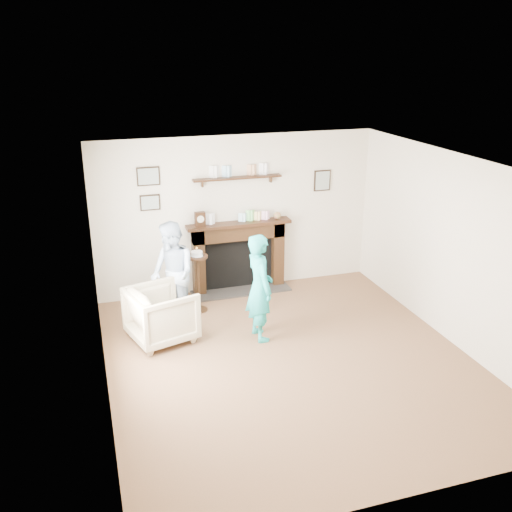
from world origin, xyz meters
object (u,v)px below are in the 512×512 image
(man, at_px, (175,321))
(pedestal_table, at_px, (198,272))
(armchair, at_px, (163,339))
(woman, at_px, (259,337))

(man, xyz_separation_m, pedestal_table, (0.40, 0.24, 0.62))
(armchair, relative_size, pedestal_table, 0.81)
(woman, relative_size, pedestal_table, 1.47)
(woman, bearing_deg, pedestal_table, 25.64)
(man, height_order, pedestal_table, pedestal_table)
(armchair, height_order, woman, woman)
(man, distance_m, pedestal_table, 0.78)
(armchair, height_order, man, man)
(man, bearing_deg, woman, 31.84)
(armchair, height_order, pedestal_table, pedestal_table)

